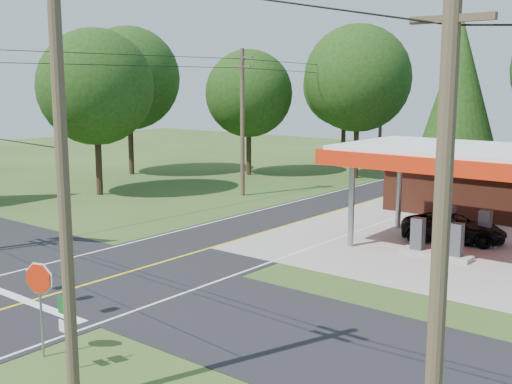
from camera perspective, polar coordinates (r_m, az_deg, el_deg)
The scene contains 13 objects.
ground at distance 26.65m, azimuth -12.98°, elevation -7.50°, with size 120.00×120.00×0.00m, color #294A1A.
main_highway at distance 26.65m, azimuth -12.99°, elevation -7.48°, with size 8.00×120.00×0.02m, color black.
cross_road at distance 26.65m, azimuth -12.99°, elevation -7.47°, with size 70.00×7.00×0.02m, color black.
lane_center_yellow at distance 26.64m, azimuth -12.99°, elevation -7.44°, with size 0.15×110.00×0.00m, color yellow.
gas_canopy at distance 30.92m, azimuth 17.36°, elevation 2.78°, with size 10.60×7.40×4.88m.
utility_pole_near_right at distance 15.40m, azimuth -16.85°, elevation 2.47°, with size 1.80×0.30×11.50m.
utility_pole_far_left at distance 43.92m, azimuth -1.22°, elevation 6.40°, with size 1.80×0.30×10.00m.
utility_pole_right_b at distance 11.24m, azimuth 16.11°, elevation -4.03°, with size 1.80×0.30×10.00m.
utility_pole_north at distance 57.28m, azimuth 11.01°, elevation 6.57°, with size 0.30×0.30×9.50m.
treeline_backdrop at distance 44.09m, azimuth 12.90°, elevation 9.15°, with size 70.27×51.59×13.30m.
suv_car at distance 32.99m, azimuth 17.14°, elevation -3.10°, with size 4.97×4.97×1.38m, color black.
octagonal_stop_sign at distance 19.26m, azimuth -18.72°, elevation -7.90°, with size 0.93×0.33×2.82m.
route_sign_post at distance 18.38m, azimuth -16.66°, elevation -10.86°, with size 0.50×0.10×2.43m.
Camera 1 is at (20.13, -15.63, 7.82)m, focal length 45.00 mm.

